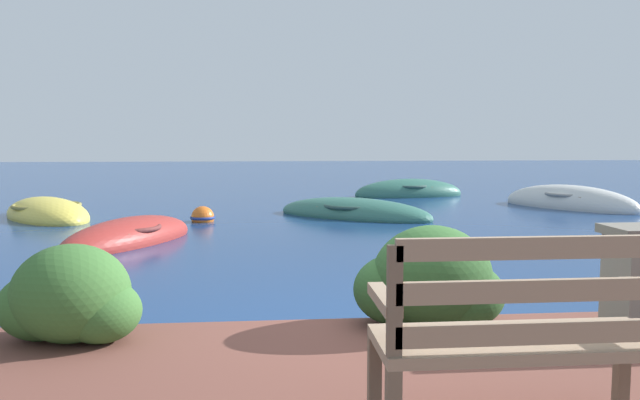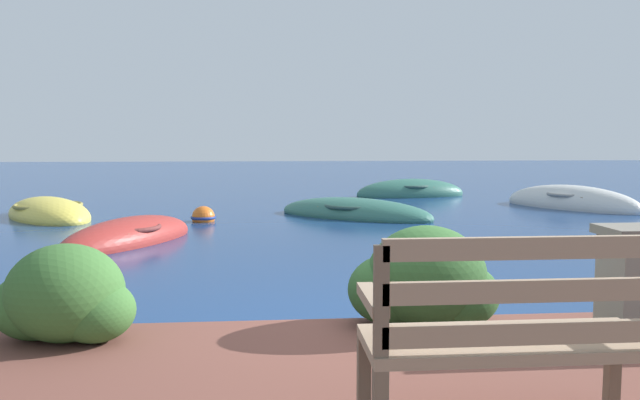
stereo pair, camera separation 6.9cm
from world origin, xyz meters
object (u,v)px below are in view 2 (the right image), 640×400
(park_bench, at_px, (514,333))
(rowboat_nearest, at_px, (129,239))
(rowboat_far, at_px, (49,215))
(rowboat_distant, at_px, (411,194))
(rowboat_mid, at_px, (354,214))
(mooring_buoy, at_px, (203,217))
(rowboat_outer, at_px, (571,205))

(park_bench, height_order, rowboat_nearest, park_bench)
(rowboat_nearest, xyz_separation_m, rowboat_far, (-2.21, 3.12, 0.01))
(rowboat_nearest, xyz_separation_m, rowboat_distant, (5.92, 7.15, 0.01))
(rowboat_mid, distance_m, mooring_buoy, 2.97)
(rowboat_nearest, height_order, rowboat_distant, rowboat_distant)
(rowboat_distant, bearing_deg, rowboat_nearest, -137.96)
(park_bench, relative_size, rowboat_distant, 0.41)
(rowboat_mid, relative_size, rowboat_far, 1.11)
(rowboat_nearest, bearing_deg, rowboat_outer, 141.12)
(rowboat_outer, height_order, rowboat_distant, rowboat_outer)
(rowboat_distant, bearing_deg, park_bench, -109.75)
(rowboat_mid, height_order, rowboat_distant, rowboat_distant)
(rowboat_far, bearing_deg, rowboat_distant, -99.25)
(rowboat_outer, height_order, mooring_buoy, rowboat_outer)
(rowboat_nearest, bearing_deg, rowboat_mid, 153.81)
(rowboat_outer, bearing_deg, rowboat_distant, -167.21)
(park_bench, distance_m, mooring_buoy, 9.50)
(park_bench, height_order, rowboat_outer, park_bench)
(park_bench, relative_size, rowboat_nearest, 0.45)
(rowboat_mid, relative_size, mooring_buoy, 7.22)
(rowboat_far, relative_size, rowboat_outer, 0.92)
(park_bench, xyz_separation_m, rowboat_mid, (0.68, 9.69, -0.65))
(rowboat_far, relative_size, mooring_buoy, 6.51)
(rowboat_mid, distance_m, rowboat_distant, 4.80)
(park_bench, bearing_deg, rowboat_outer, 55.30)
(park_bench, relative_size, rowboat_outer, 0.38)
(rowboat_nearest, bearing_deg, rowboat_distant, 167.10)
(rowboat_mid, bearing_deg, rowboat_nearest, 74.84)
(rowboat_mid, bearing_deg, rowboat_far, 35.24)
(rowboat_nearest, relative_size, mooring_buoy, 6.04)
(rowboat_mid, bearing_deg, rowboat_distant, -78.75)
(rowboat_outer, distance_m, mooring_buoy, 8.17)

